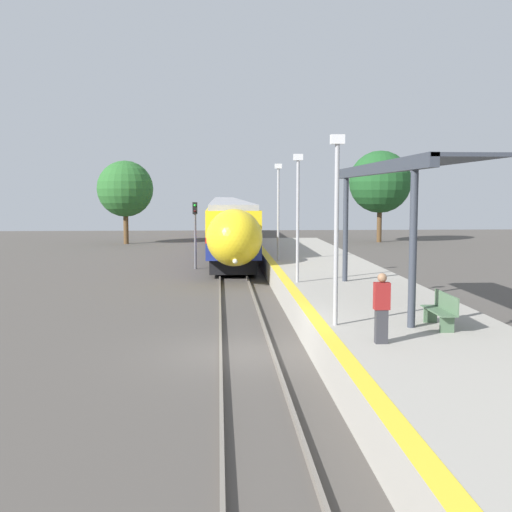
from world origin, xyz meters
TOP-DOWN VIEW (x-y plane):
  - ground_plane at (0.00, 0.00)m, footprint 120.00×120.00m
  - rail_left at (-0.72, 0.00)m, footprint 0.08×90.00m
  - rail_right at (0.72, 0.00)m, footprint 0.08×90.00m
  - train at (0.00, 44.68)m, footprint 2.90×65.42m
  - platform_right at (4.29, 0.00)m, footprint 5.16×64.00m
  - platform_bench at (5.00, -1.52)m, footprint 0.44×1.69m
  - person_waiting at (2.99, -3.18)m, footprint 0.36×0.22m
  - railway_signal at (-2.15, 20.36)m, footprint 0.28×0.28m
  - lamppost_near at (2.30, -1.07)m, footprint 0.36×0.20m
  - lamppost_mid at (2.30, 7.13)m, footprint 0.36×0.20m
  - lamppost_far at (2.30, 15.34)m, footprint 0.36×0.20m
  - station_canopy at (4.79, 2.92)m, footprint 2.02×11.79m
  - background_tree_left at (-8.98, 39.75)m, footprint 4.93×4.93m
  - background_tree_right at (13.98, 40.55)m, footprint 5.66×5.66m

SIDE VIEW (x-z plane):
  - ground_plane at x=0.00m, z-range 0.00..0.00m
  - rail_left at x=-0.72m, z-range 0.00..0.15m
  - rail_right at x=0.72m, z-range 0.00..0.15m
  - platform_right at x=4.29m, z-range 0.00..1.02m
  - platform_bench at x=5.00m, z-range 1.05..1.94m
  - person_waiting at x=2.99m, z-range 1.04..2.68m
  - train at x=0.00m, z-range 0.28..4.18m
  - railway_signal at x=-2.15m, z-range 0.46..4.42m
  - lamppost_near at x=2.30m, z-range 1.40..6.36m
  - lamppost_mid at x=2.30m, z-range 1.40..6.36m
  - lamppost_far at x=2.30m, z-range 1.40..6.36m
  - background_tree_left at x=-8.98m, z-range 1.19..8.53m
  - station_canopy at x=4.79m, z-range 2.93..7.35m
  - background_tree_right at x=13.98m, z-range 1.33..9.68m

